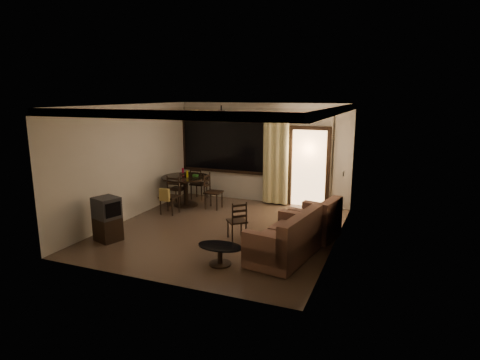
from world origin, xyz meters
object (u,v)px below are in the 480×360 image
at_px(dining_chair_south, 170,202).
at_px(armchair, 317,222).
at_px(dining_chair_east, 213,198).
at_px(dining_table, 186,183).
at_px(coffee_table, 220,252).
at_px(tv_cabinet, 107,219).
at_px(dining_chair_north, 199,189).
at_px(side_chair, 237,228).
at_px(sofa, 287,241).
at_px(dining_chair_west, 178,195).

bearing_deg(dining_chair_south, armchair, -6.11).
bearing_deg(armchair, dining_chair_south, -174.10).
height_order(dining_chair_east, armchair, dining_chair_east).
bearing_deg(armchair, dining_table, 173.90).
xyz_separation_m(dining_table, dining_chair_south, (-0.00, -0.86, -0.34)).
height_order(dining_table, coffee_table, dining_table).
distance_m(dining_table, dining_chair_east, 0.91).
bearing_deg(armchair, tv_cabinet, -144.91).
height_order(dining_chair_north, coffee_table, dining_chair_north).
relative_size(dining_chair_south, armchair, 0.92).
bearing_deg(dining_chair_east, side_chair, -142.48).
bearing_deg(sofa, dining_chair_south, 163.93).
distance_m(dining_chair_west, tv_cabinet, 3.02).
xyz_separation_m(dining_table, tv_cabinet, (-0.18, -3.01, -0.17)).
xyz_separation_m(sofa, armchair, (0.32, 1.28, 0.01)).
height_order(dining_chair_south, side_chair, dining_chair_south).
bearing_deg(dining_chair_north, coffee_table, 122.20).
bearing_deg(side_chair, armchair, 161.59).
bearing_deg(dining_chair_north, armchair, 152.42).
xyz_separation_m(dining_chair_east, coffee_table, (1.70, -3.26, -0.04)).
height_order(dining_chair_north, tv_cabinet, dining_chair_north).
height_order(dining_chair_west, armchair, dining_chair_west).
height_order(sofa, armchair, sofa).
relative_size(tv_cabinet, sofa, 0.53).
xyz_separation_m(dining_chair_south, coffee_table, (2.53, -2.40, -0.06)).
xyz_separation_m(dining_chair_west, armchair, (4.14, -1.27, 0.08)).
height_order(tv_cabinet, sofa, tv_cabinet).
bearing_deg(dining_chair_west, sofa, 56.25).
bearing_deg(dining_chair_west, armchair, 72.89).
distance_m(armchair, coffee_table, 2.41).
distance_m(tv_cabinet, side_chair, 2.73).
height_order(dining_chair_south, armchair, dining_chair_south).
height_order(tv_cabinet, side_chair, tv_cabinet).
xyz_separation_m(dining_table, dining_chair_west, (-0.24, -0.00, -0.36)).
xyz_separation_m(dining_table, dining_chair_east, (0.84, -0.00, -0.36)).
distance_m(dining_chair_west, side_chair, 3.21).
bearing_deg(side_chair, dining_chair_west, -78.28).
distance_m(dining_table, dining_chair_north, 0.84).
bearing_deg(dining_table, side_chair, -39.83).
relative_size(dining_table, side_chair, 1.54).
relative_size(dining_chair_north, sofa, 0.53).
distance_m(dining_table, coffee_table, 4.15).
bearing_deg(side_chair, dining_table, -81.05).
relative_size(dining_chair_south, coffee_table, 1.14).
xyz_separation_m(dining_table, sofa, (3.58, -2.56, -0.29)).
distance_m(dining_chair_west, dining_chair_north, 0.80).
relative_size(dining_chair_west, armchair, 0.92).
bearing_deg(sofa, coffee_table, -136.89).
xyz_separation_m(sofa, coffee_table, (-1.05, -0.70, -0.11)).
bearing_deg(dining_chair_west, coffee_table, 40.39).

